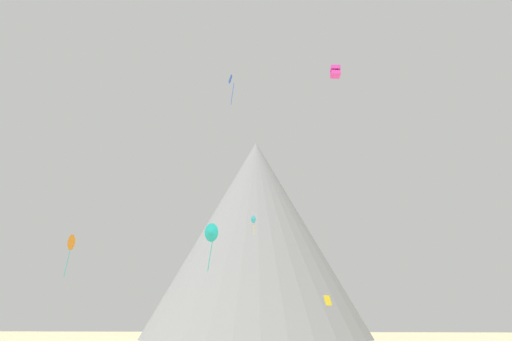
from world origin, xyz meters
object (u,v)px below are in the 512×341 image
rock_massif (261,247)px  kite_blue_high (231,84)px  kite_yellow_low (328,300)px  kite_magenta_high (335,72)px  kite_teal_low (211,233)px  kite_cyan_mid (254,220)px  kite_orange_mid (71,243)px

rock_massif → kite_blue_high: 68.31m
kite_yellow_low → kite_magenta_high: bearing=178.6°
rock_massif → kite_yellow_low: bearing=-77.8°
kite_teal_low → kite_magenta_high: 33.89m
kite_cyan_mid → kite_magenta_high: size_ratio=1.85×
kite_cyan_mid → kite_blue_high: 23.83m
rock_massif → kite_teal_low: size_ratio=11.59×
kite_magenta_high → kite_orange_mid: 46.60m
rock_massif → kite_blue_high: rock_massif is taller
kite_cyan_mid → kite_orange_mid: size_ratio=0.50×
kite_blue_high → kite_teal_low: bearing=44.4°
kite_yellow_low → kite_cyan_mid: 29.10m
kite_yellow_low → kite_teal_low: (-12.72, -2.37, 7.29)m
kite_yellow_low → kite_magenta_high: (2.55, 12.36, 33.72)m
kite_yellow_low → kite_blue_high: kite_blue_high is taller
kite_teal_low → kite_magenta_high: (15.27, 14.73, 26.43)m
kite_blue_high → kite_magenta_high: kite_magenta_high is taller
kite_yellow_low → kite_cyan_mid: bearing=-144.2°
kite_yellow_low → kite_orange_mid: (-36.89, 13.12, 8.92)m
kite_yellow_low → kite_magenta_high: kite_magenta_high is taller
kite_orange_mid → kite_cyan_mid: bearing=111.5°
kite_yellow_low → kite_orange_mid: 40.16m
kite_cyan_mid → kite_orange_mid: 28.14m
kite_teal_low → kite_orange_mid: (-24.17, 15.49, 1.63)m
kite_cyan_mid → kite_magenta_high: bearing=-99.1°
kite_yellow_low → kite_cyan_mid: kite_cyan_mid is taller
rock_massif → kite_blue_high: (3.62, -66.97, 12.95)m
kite_magenta_high → rock_massif: bearing=-82.5°
rock_massif → kite_orange_mid: 63.05m
kite_cyan_mid → kite_teal_low: size_ratio=0.58×
kite_yellow_low → kite_teal_low: bearing=-69.2°
rock_massif → kite_yellow_low: rock_massif is taller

